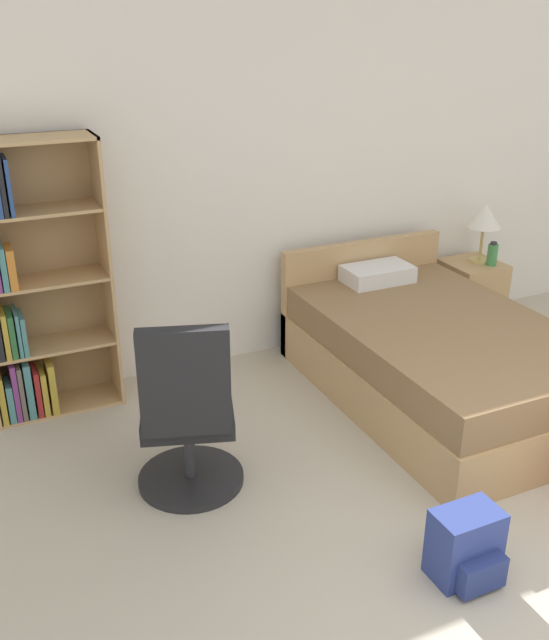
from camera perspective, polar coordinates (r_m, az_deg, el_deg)
name	(u,v)px	position (r m, az deg, el deg)	size (l,w,h in m)	color
wall_back	(285,180)	(5.18, 0.88, 11.17)	(9.00, 0.06, 2.60)	white
bookshelf	(26,293)	(4.63, -19.25, 2.03)	(0.80, 0.33, 1.75)	tan
bed	(434,355)	(4.89, 12.65, -2.77)	(1.33, 2.10, 0.82)	tan
office_chair	(188,420)	(3.77, -6.97, -7.95)	(0.61, 0.67, 1.06)	#232326
nightstand	(470,294)	(6.05, 15.37, 2.00)	(0.43, 0.46, 0.55)	tan
table_lamp	(485,217)	(5.88, 16.45, 7.87)	(0.27, 0.27, 0.48)	tan
water_bottle	(492,254)	(5.90, 17.03, 5.06)	(0.08, 0.08, 0.19)	#3F8C4C
backpack_blue	(466,547)	(3.52, 15.11, -17.11)	(0.31, 0.27, 0.35)	navy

